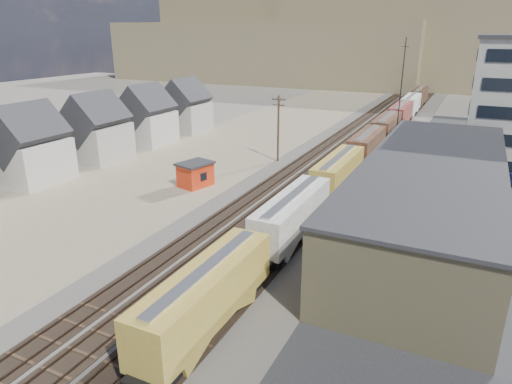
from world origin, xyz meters
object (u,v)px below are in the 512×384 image
at_px(utility_pole_north, 278,127).
at_px(maintenance_shed, 195,174).
at_px(parked_car_blue, 511,179).
at_px(freight_train, 377,135).

bearing_deg(utility_pole_north, maintenance_shed, -107.54).
xyz_separation_m(maintenance_shed, parked_car_blue, (36.63, 18.76, -0.92)).
height_order(freight_train, maintenance_shed, freight_train).
bearing_deg(maintenance_shed, utility_pole_north, 72.46).
bearing_deg(parked_car_blue, utility_pole_north, 158.38).
distance_m(maintenance_shed, parked_car_blue, 41.16).
xyz_separation_m(freight_train, utility_pole_north, (-12.30, -12.63, 2.50)).
relative_size(freight_train, maintenance_shed, 23.94).
xyz_separation_m(utility_pole_north, parked_car_blue, (31.75, 3.33, -4.60)).
distance_m(freight_train, utility_pole_north, 17.81).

